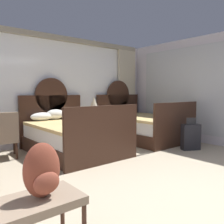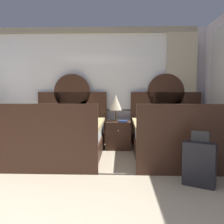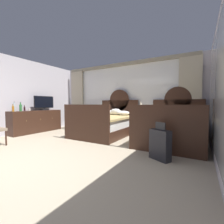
% 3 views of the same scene
% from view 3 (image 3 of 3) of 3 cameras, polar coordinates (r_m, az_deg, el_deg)
% --- Properties ---
extents(ground_plane, '(24.00, 24.00, 0.00)m').
position_cam_3_polar(ground_plane, '(3.17, -32.97, -17.28)').
color(ground_plane, tan).
extents(wall_back_window, '(5.84, 0.22, 2.70)m').
position_cam_3_polar(wall_back_window, '(6.18, 4.35, 6.56)').
color(wall_back_window, silver).
rests_on(wall_back_window, ground_plane).
extents(wall_left, '(0.07, 4.83, 2.70)m').
position_cam_3_polar(wall_left, '(6.45, -30.92, 5.08)').
color(wall_left, silver).
rests_on(wall_left, ground_plane).
extents(wall_right_mirror, '(0.08, 4.83, 2.70)m').
position_cam_3_polar(wall_right_mirror, '(3.19, 35.24, 7.43)').
color(wall_right_mirror, silver).
rests_on(wall_right_mirror, ground_plane).
extents(bed_near_window, '(1.59, 2.15, 1.64)m').
position_cam_3_polar(bed_near_window, '(5.30, -2.28, -4.52)').
color(bed_near_window, '#382116').
rests_on(bed_near_window, ground_plane).
extents(bed_near_mirror, '(1.59, 2.15, 1.64)m').
position_cam_3_polar(bed_near_mirror, '(4.54, 21.44, -6.05)').
color(bed_near_mirror, '#382116').
rests_on(bed_near_mirror, ground_plane).
extents(nightstand_between_beds, '(0.53, 0.56, 0.59)m').
position_cam_3_polar(nightstand_between_beds, '(5.40, 11.03, -5.30)').
color(nightstand_between_beds, '#382116').
rests_on(nightstand_between_beds, ground_plane).
extents(table_lamp_on_nightstand, '(0.27, 0.27, 0.57)m').
position_cam_3_polar(table_lamp_on_nightstand, '(5.40, 10.68, 2.09)').
color(table_lamp_on_nightstand, brown).
rests_on(table_lamp_on_nightstand, nightstand_between_beds).
extents(book_on_nightstand, '(0.18, 0.26, 0.03)m').
position_cam_3_polar(book_on_nightstand, '(5.23, 11.72, -2.15)').
color(book_on_nightstand, navy).
rests_on(book_on_nightstand, nightstand_between_beds).
extents(dresser_minibar, '(0.48, 1.93, 0.82)m').
position_cam_3_polar(dresser_minibar, '(6.47, -26.27, -3.14)').
color(dresser_minibar, '#382116').
rests_on(dresser_minibar, ground_plane).
extents(tv_flatscreen, '(0.20, 0.85, 0.55)m').
position_cam_3_polar(tv_flatscreen, '(6.60, -23.96, 3.08)').
color(tv_flatscreen, black).
rests_on(tv_flatscreen, dresser_minibar).
extents(bottle_liquor_amber, '(0.06, 0.06, 0.25)m').
position_cam_3_polar(bottle_liquor_amber, '(5.94, -32.93, 1.08)').
color(bottle_liquor_amber, '#B7701E').
rests_on(bottle_liquor_amber, dresser_minibar).
extents(bottle_water_clear, '(0.08, 0.08, 0.32)m').
position_cam_3_polar(bottle_water_clear, '(6.09, -32.63, 1.38)').
color(bottle_water_clear, silver).
rests_on(bottle_water_clear, dresser_minibar).
extents(bottle_soda_green, '(0.08, 0.08, 0.31)m').
position_cam_3_polar(bottle_soda_green, '(6.12, -30.89, 1.42)').
color(bottle_soda_green, '#337A3D').
rests_on(bottle_soda_green, dresser_minibar).
extents(bottle_wine_dark, '(0.05, 0.05, 0.21)m').
position_cam_3_polar(bottle_wine_dark, '(6.14, -29.80, 1.06)').
color(bottle_wine_dark, black).
rests_on(bottle_wine_dark, dresser_minibar).
extents(cup_on_dresser, '(0.11, 0.08, 0.08)m').
position_cam_3_polar(cup_on_dresser, '(6.24, -28.36, 0.77)').
color(cup_on_dresser, white).
rests_on(cup_on_dresser, dresser_minibar).
extents(armchair_by_window_left, '(0.63, 0.63, 0.91)m').
position_cam_3_polar(armchair_by_window_left, '(6.38, -10.17, -2.27)').
color(armchair_by_window_left, '#84705B').
rests_on(armchair_by_window_left, ground_plane).
extents(armchair_by_window_centre, '(0.61, 0.61, 0.91)m').
position_cam_3_polar(armchair_by_window_centre, '(6.82, -14.38, -1.98)').
color(armchair_by_window_centre, '#84705B').
rests_on(armchair_by_window_centre, ground_plane).
extents(armchair_by_window_right, '(0.64, 0.64, 0.91)m').
position_cam_3_polar(armchair_by_window_right, '(6.84, -14.54, -1.97)').
color(armchair_by_window_right, '#84705B').
rests_on(armchair_by_window_right, ground_plane).
extents(suitcase_on_floor, '(0.44, 0.34, 0.73)m').
position_cam_3_polar(suitcase_on_floor, '(3.13, 17.46, -11.50)').
color(suitcase_on_floor, black).
rests_on(suitcase_on_floor, ground_plane).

